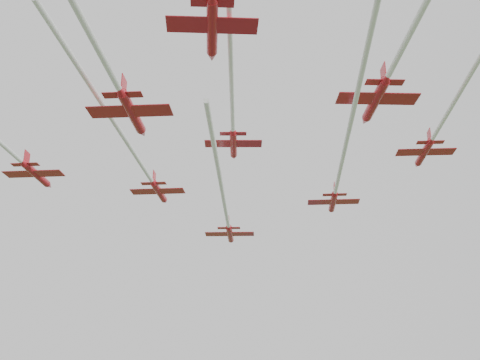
# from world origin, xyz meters

# --- Properties ---
(jet_lead) EXTENTS (10.76, 61.05, 2.82)m
(jet_lead) POSITION_xyz_m (1.97, 10.18, 53.49)
(jet_lead) COLOR red
(jet_row2_left) EXTENTS (9.01, 57.59, 2.68)m
(jet_row2_left) POSITION_xyz_m (-8.00, -8.22, 55.93)
(jet_row2_left) COLOR red
(jet_row2_right) EXTENTS (8.32, 59.21, 2.47)m
(jet_row2_right) POSITION_xyz_m (20.99, -8.30, 53.21)
(jet_row2_right) COLOR red
(jet_row3_mid) EXTENTS (11.60, 59.98, 2.38)m
(jet_row3_mid) POSITION_xyz_m (8.45, -26.29, 56.67)
(jet_row3_mid) COLOR red
(jet_row3_right) EXTENTS (9.13, 66.39, 2.42)m
(jet_row3_right) POSITION_xyz_m (34.39, -23.71, 56.01)
(jet_row3_right) COLOR red
(jet_row4_left) EXTENTS (9.60, 56.11, 2.84)m
(jet_row4_left) POSITION_xyz_m (-2.03, -40.19, 53.66)
(jet_row4_left) COLOR red
(jet_row4_right) EXTENTS (13.65, 58.39, 2.68)m
(jet_row4_right) POSITION_xyz_m (26.98, -39.72, 54.32)
(jet_row4_right) COLOR red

